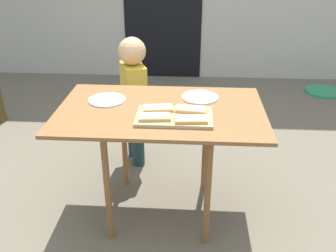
{
  "coord_description": "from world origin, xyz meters",
  "views": [
    {
      "loc": [
        0.16,
        -1.9,
        1.54
      ],
      "look_at": [
        0.04,
        0.0,
        0.59
      ],
      "focal_mm": 40.51,
      "sensor_mm": 36.0,
      "label": 1
    }
  ],
  "objects_px": {
    "garden_hose_coil": "(324,91)",
    "pizza_slice_near_left": "(155,117)",
    "pizza_slice_far_left": "(158,108)",
    "plate_white_left": "(107,100)",
    "pizza_slice_near_right": "(191,119)",
    "plate_white_right": "(200,97)",
    "pizza_slice_far_right": "(191,109)",
    "dining_table": "(161,120)",
    "child_left": "(134,92)",
    "cutting_board": "(174,117)"
  },
  "relations": [
    {
      "from": "garden_hose_coil",
      "to": "pizza_slice_near_left",
      "type": "bearing_deg",
      "value": -125.8
    },
    {
      "from": "pizza_slice_far_left",
      "to": "plate_white_left",
      "type": "distance_m",
      "value": 0.35
    },
    {
      "from": "pizza_slice_near_left",
      "to": "pizza_slice_far_left",
      "type": "bearing_deg",
      "value": 86.04
    },
    {
      "from": "pizza_slice_near_right",
      "to": "plate_white_right",
      "type": "relative_size",
      "value": 0.79
    },
    {
      "from": "pizza_slice_far_left",
      "to": "pizza_slice_near_left",
      "type": "bearing_deg",
      "value": -93.96
    },
    {
      "from": "pizza_slice_near_left",
      "to": "plate_white_left",
      "type": "bearing_deg",
      "value": 139.38
    },
    {
      "from": "pizza_slice_near_left",
      "to": "pizza_slice_far_right",
      "type": "xyz_separation_m",
      "value": [
        0.18,
        0.11,
        0.0
      ]
    },
    {
      "from": "pizza_slice_near_right",
      "to": "plate_white_left",
      "type": "bearing_deg",
      "value": 150.48
    },
    {
      "from": "dining_table",
      "to": "pizza_slice_far_right",
      "type": "distance_m",
      "value": 0.2
    },
    {
      "from": "garden_hose_coil",
      "to": "pizza_slice_near_right",
      "type": "bearing_deg",
      "value": -122.43
    },
    {
      "from": "dining_table",
      "to": "child_left",
      "type": "xyz_separation_m",
      "value": [
        -0.24,
        0.59,
        -0.07
      ]
    },
    {
      "from": "plate_white_left",
      "to": "child_left",
      "type": "relative_size",
      "value": 0.23
    },
    {
      "from": "child_left",
      "to": "plate_white_left",
      "type": "bearing_deg",
      "value": -98.98
    },
    {
      "from": "cutting_board",
      "to": "pizza_slice_near_left",
      "type": "bearing_deg",
      "value": -154.58
    },
    {
      "from": "garden_hose_coil",
      "to": "plate_white_left",
      "type": "bearing_deg",
      "value": -133.92
    },
    {
      "from": "pizza_slice_far_left",
      "to": "garden_hose_coil",
      "type": "distance_m",
      "value": 2.82
    },
    {
      "from": "dining_table",
      "to": "child_left",
      "type": "relative_size",
      "value": 1.2
    },
    {
      "from": "pizza_slice_far_right",
      "to": "plate_white_right",
      "type": "bearing_deg",
      "value": 77.32
    },
    {
      "from": "pizza_slice_near_left",
      "to": "plate_white_right",
      "type": "distance_m",
      "value": 0.41
    },
    {
      "from": "pizza_slice_far_right",
      "to": "plate_white_left",
      "type": "xyz_separation_m",
      "value": [
        -0.49,
        0.15,
        -0.02
      ]
    },
    {
      "from": "cutting_board",
      "to": "plate_white_right",
      "type": "bearing_deg",
      "value": 64.63
    },
    {
      "from": "pizza_slice_near_left",
      "to": "garden_hose_coil",
      "type": "height_order",
      "value": "pizza_slice_near_left"
    },
    {
      "from": "plate_white_left",
      "to": "child_left",
      "type": "bearing_deg",
      "value": 81.02
    },
    {
      "from": "plate_white_left",
      "to": "plate_white_right",
      "type": "bearing_deg",
      "value": 8.08
    },
    {
      "from": "dining_table",
      "to": "garden_hose_coil",
      "type": "xyz_separation_m",
      "value": [
        1.63,
        2.12,
        -0.61
      ]
    },
    {
      "from": "pizza_slice_far_left",
      "to": "dining_table",
      "type": "bearing_deg",
      "value": 79.77
    },
    {
      "from": "cutting_board",
      "to": "plate_white_right",
      "type": "xyz_separation_m",
      "value": [
        0.14,
        0.29,
        -0.0
      ]
    },
    {
      "from": "pizza_slice_near_left",
      "to": "pizza_slice_near_right",
      "type": "distance_m",
      "value": 0.19
    },
    {
      "from": "pizza_slice_near_right",
      "to": "garden_hose_coil",
      "type": "xyz_separation_m",
      "value": [
        1.46,
        2.3,
        -0.71
      ]
    },
    {
      "from": "cutting_board",
      "to": "plate_white_left",
      "type": "distance_m",
      "value": 0.45
    },
    {
      "from": "pizza_slice_near_left",
      "to": "child_left",
      "type": "distance_m",
      "value": 0.8
    },
    {
      "from": "pizza_slice_near_left",
      "to": "child_left",
      "type": "bearing_deg",
      "value": 106.64
    },
    {
      "from": "pizza_slice_far_right",
      "to": "garden_hose_coil",
      "type": "height_order",
      "value": "pizza_slice_far_right"
    },
    {
      "from": "dining_table",
      "to": "pizza_slice_far_left",
      "type": "height_order",
      "value": "pizza_slice_far_left"
    },
    {
      "from": "garden_hose_coil",
      "to": "dining_table",
      "type": "bearing_deg",
      "value": -127.54
    },
    {
      "from": "dining_table",
      "to": "pizza_slice_near_left",
      "type": "height_order",
      "value": "pizza_slice_near_left"
    },
    {
      "from": "dining_table",
      "to": "pizza_slice_near_right",
      "type": "relative_size",
      "value": 6.69
    },
    {
      "from": "plate_white_right",
      "to": "garden_hose_coil",
      "type": "bearing_deg",
      "value": 54.06
    },
    {
      "from": "pizza_slice_far_right",
      "to": "child_left",
      "type": "xyz_separation_m",
      "value": [
        -0.41,
        0.64,
        -0.17
      ]
    },
    {
      "from": "pizza_slice_near_left",
      "to": "plate_white_left",
      "type": "xyz_separation_m",
      "value": [
        -0.3,
        0.26,
        -0.02
      ]
    },
    {
      "from": "pizza_slice_near_right",
      "to": "dining_table",
      "type": "bearing_deg",
      "value": 133.13
    },
    {
      "from": "cutting_board",
      "to": "pizza_slice_near_left",
      "type": "relative_size",
      "value": 2.33
    },
    {
      "from": "cutting_board",
      "to": "pizza_slice_far_left",
      "type": "distance_m",
      "value": 0.11
    },
    {
      "from": "cutting_board",
      "to": "pizza_slice_near_right",
      "type": "height_order",
      "value": "pizza_slice_near_right"
    },
    {
      "from": "dining_table",
      "to": "cutting_board",
      "type": "height_order",
      "value": "cutting_board"
    },
    {
      "from": "dining_table",
      "to": "plate_white_left",
      "type": "xyz_separation_m",
      "value": [
        -0.32,
        0.1,
        0.07
      ]
    },
    {
      "from": "dining_table",
      "to": "pizza_slice_far_right",
      "type": "bearing_deg",
      "value": -18.3
    },
    {
      "from": "pizza_slice_far_right",
      "to": "plate_white_right",
      "type": "relative_size",
      "value": 0.8
    },
    {
      "from": "pizza_slice_near_left",
      "to": "pizza_slice_far_right",
      "type": "height_order",
      "value": "same"
    },
    {
      "from": "cutting_board",
      "to": "child_left",
      "type": "bearing_deg",
      "value": 114.58
    }
  ]
}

